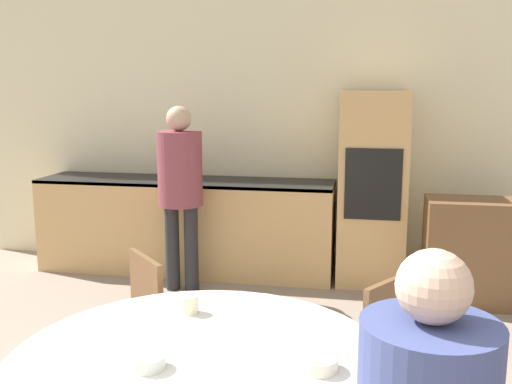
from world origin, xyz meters
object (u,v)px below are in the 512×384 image
(sideboard, at_px, (486,252))
(chair_far_left, at_px, (129,328))
(bowl_centre, at_px, (148,362))
(oven_unit, at_px, (372,189))
(cup, at_px, (190,304))
(chair_far_right, at_px, (369,349))
(bowl_near, at_px, (319,363))
(person_standing, at_px, (180,180))

(sideboard, distance_m, chair_far_left, 2.99)
(sideboard, distance_m, bowl_centre, 3.41)
(oven_unit, relative_size, chair_far_left, 1.97)
(bowl_centre, bearing_deg, cup, 90.59)
(oven_unit, bearing_deg, chair_far_right, -90.77)
(oven_unit, xyz_separation_m, chair_far_right, (-0.03, -2.46, -0.35))
(oven_unit, distance_m, chair_far_right, 2.49)
(cup, distance_m, bowl_centre, 0.51)
(chair_far_left, relative_size, cup, 11.09)
(bowl_centre, bearing_deg, chair_far_left, 117.45)
(bowl_near, bearing_deg, sideboard, 68.39)
(chair_far_right, bearing_deg, sideboard, -169.69)
(oven_unit, relative_size, bowl_near, 12.62)
(chair_far_right, bearing_deg, bowl_near, 20.87)
(oven_unit, relative_size, chair_far_right, 1.97)
(sideboard, relative_size, chair_far_left, 1.10)
(oven_unit, bearing_deg, person_standing, -161.41)
(cup, bearing_deg, person_standing, 109.01)
(chair_far_right, relative_size, bowl_centre, 6.82)
(sideboard, bearing_deg, bowl_near, -111.61)
(oven_unit, bearing_deg, bowl_near, -93.89)
(chair_far_left, xyz_separation_m, cup, (0.44, -0.36, 0.30))
(person_standing, bearing_deg, chair_far_right, -50.98)
(person_standing, xyz_separation_m, cup, (0.78, -2.27, -0.17))
(cup, xyz_separation_m, bowl_near, (0.59, -0.41, -0.01))
(bowl_near, bearing_deg, oven_unit, 86.11)
(sideboard, height_order, chair_far_left, chair_far_left)
(person_standing, height_order, bowl_centre, person_standing)
(oven_unit, xyz_separation_m, sideboard, (0.90, -0.39, -0.42))
(bowl_centre, bearing_deg, sideboard, 59.76)
(oven_unit, distance_m, bowl_centre, 3.41)
(sideboard, xyz_separation_m, person_standing, (-2.50, -0.15, 0.54))
(bowl_near, bearing_deg, bowl_centre, -170.63)
(sideboard, distance_m, cup, 2.99)
(chair_far_left, height_order, chair_far_right, same)
(person_standing, relative_size, bowl_centre, 12.47)
(cup, relative_size, bowl_centre, 0.62)
(oven_unit, height_order, chair_far_left, oven_unit)
(person_standing, bearing_deg, chair_far_left, -79.98)
(bowl_centre, bearing_deg, oven_unit, 76.36)
(sideboard, bearing_deg, person_standing, -176.55)
(chair_far_left, distance_m, cup, 0.65)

